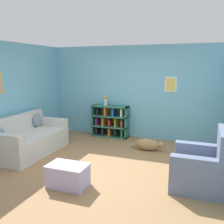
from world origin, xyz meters
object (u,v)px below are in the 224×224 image
couch (29,140)px  dog (148,145)px  recliner_chair (204,167)px  bookshelf (111,122)px  coffee_table (68,175)px  vase (105,100)px

couch → dog: 2.87m
dog → recliner_chair: bearing=-50.4°
couch → recliner_chair: (3.89, -0.37, 0.04)m
bookshelf → coffee_table: (0.41, -3.14, -0.23)m
coffee_table → dog: coffee_table is taller
couch → vase: size_ratio=6.35×
vase → recliner_chair: bearing=-40.8°
dog → vase: vase is taller
vase → couch: bearing=-120.5°
recliner_chair → vase: vase is taller
coffee_table → vase: vase is taller
bookshelf → coffee_table: size_ratio=1.53×
bookshelf → vase: vase is taller
bookshelf → coffee_table: bearing=-82.5°
coffee_table → recliner_chair: bearing=19.7°
recliner_chair → bookshelf: bearing=137.4°
bookshelf → dog: bearing=-32.5°
couch → coffee_table: couch is taller
vase → bookshelf: bearing=7.5°
bookshelf → coffee_table: bookshelf is taller
coffee_table → vase: size_ratio=2.34×
recliner_chair → dog: 2.01m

